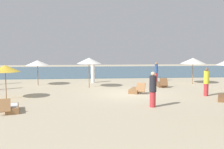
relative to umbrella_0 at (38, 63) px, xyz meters
name	(u,v)px	position (x,y,z in m)	size (l,w,h in m)	color
ground_plane	(128,94)	(6.63, -4.78, -1.81)	(60.00, 60.00, 0.00)	#BCAD8E
ocean_water	(108,71)	(6.63, 12.22, -1.78)	(48.00, 16.00, 0.06)	#3D6075
umbrella_0	(38,63)	(0.00, 0.00, 0.00)	(1.89, 1.89, 2.02)	brown
umbrella_1	(89,61)	(4.12, -1.57, 0.23)	(1.87, 1.87, 2.27)	brown
umbrella_2	(5,69)	(-0.84, -5.79, 0.00)	(1.72, 1.72, 2.01)	brown
umbrella_4	(193,61)	(12.79, -0.20, 0.12)	(2.12, 2.12, 2.17)	olive
lounger_0	(136,90)	(7.24, -4.27, -1.64)	(1.17, 1.76, 0.72)	olive
lounger_1	(161,84)	(9.72, -1.60, -1.64)	(0.68, 1.69, 0.72)	brown
lounger_4	(11,108)	(0.37, -9.19, -1.63)	(0.98, 1.76, 0.71)	olive
person_0	(206,82)	(11.45, -5.90, -0.90)	(0.44, 0.44, 1.79)	#BF3338
person_1	(156,72)	(10.13, 1.59, -0.92)	(0.40, 0.40, 1.72)	#BF3338
person_2	(93,73)	(4.46, 1.24, -0.97)	(0.49, 0.49, 1.69)	white
person_4	(153,89)	(7.34, -8.79, -0.89)	(0.44, 0.44, 1.83)	#BF3338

